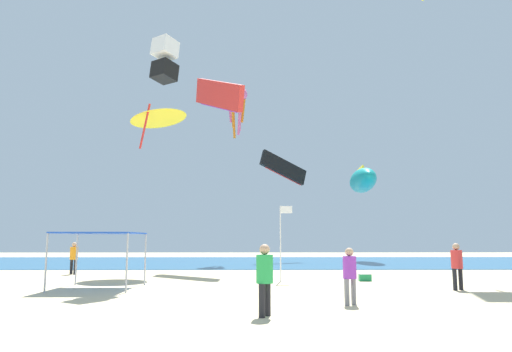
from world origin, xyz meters
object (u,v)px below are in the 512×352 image
person_leftmost (74,255)px  person_rightmost (265,274)px  banner_flag (282,236)px  kite_delta_yellow (158,114)px  person_central (350,271)px  kite_box_white (165,60)px  person_near_tent (457,262)px  cooler_box (365,277)px  canopy_tent (101,235)px  kite_parafoil_black (284,168)px  kite_inflatable_teal (363,180)px  kite_octopus_pink (237,97)px  kite_parafoil_red (219,95)px

person_leftmost → person_rightmost: bearing=-22.9°
banner_flag → kite_delta_yellow: bearing=145.7°
person_central → banner_flag: banner_flag is taller
kite_box_white → kite_delta_yellow: bearing=-40.9°
person_near_tent → kite_delta_yellow: size_ratio=0.43×
person_near_tent → person_rightmost: size_ratio=0.98×
person_leftmost → kite_delta_yellow: bearing=34.2°
person_leftmost → cooler_box: 16.31m
kite_box_white → canopy_tent: bearing=89.5°
cooler_box → kite_parafoil_black: 21.93m
banner_flag → person_central: bearing=-79.0°
person_central → banner_flag: 8.21m
person_rightmost → kite_inflatable_teal: 32.42m
person_rightmost → kite_box_white: (-4.65, 9.71, 9.73)m
canopy_tent → banner_flag: size_ratio=0.88×
banner_flag → kite_parafoil_black: size_ratio=0.78×
cooler_box → kite_box_white: size_ratio=0.26×
banner_flag → kite_octopus_pink: kite_octopus_pink is taller
person_leftmost → kite_box_white: bearing=-9.0°
kite_parafoil_red → person_leftmost: bearing=-97.9°
canopy_tent → kite_parafoil_red: kite_parafoil_red is taller
kite_octopus_pink → kite_delta_yellow: size_ratio=1.07×
person_near_tent → cooler_box: 4.96m
kite_box_white → kite_inflatable_teal: bearing=-90.7°
person_central → kite_box_white: kite_box_white is taller
kite_box_white → kite_delta_yellow: 5.59m
kite_inflatable_teal → kite_octopus_pink: (-11.65, -2.06, 7.29)m
person_near_tent → person_rightmost: person_rightmost is taller
kite_inflatable_teal → kite_box_white: (-14.66, -20.47, 3.42)m
person_central → kite_inflatable_teal: size_ratio=0.23×
person_rightmost → canopy_tent: bearing=-108.3°
person_near_tent → kite_inflatable_teal: kite_inflatable_teal is taller
person_central → kite_delta_yellow: bearing=87.3°
cooler_box → banner_flag: bearing=-176.8°
kite_parafoil_red → cooler_box: bearing=4.2°
kite_delta_yellow → person_near_tent: bearing=-104.1°
cooler_box → kite_parafoil_red: 16.72m
person_central → kite_inflatable_teal: kite_inflatable_teal is taller
person_near_tent → cooler_box: person_near_tent is taller
person_leftmost → kite_parafoil_red: size_ratio=0.35×
kite_octopus_pink → person_near_tent: bearing=116.2°
banner_flag → kite_delta_yellow: size_ratio=0.84×
person_rightmost → banner_flag: size_ratio=0.52×
kite_delta_yellow → kite_parafoil_red: 5.97m
person_central → person_rightmost: (-2.69, -2.13, 0.08)m
canopy_tent → kite_parafoil_black: 26.00m
person_near_tent → banner_flag: 7.81m
person_central → banner_flag: bearing=64.2°
banner_flag → kite_box_white: bearing=-176.0°
canopy_tent → cooler_box: bearing=15.9°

